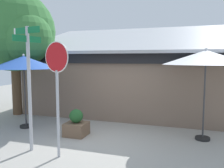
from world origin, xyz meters
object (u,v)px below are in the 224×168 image
object	(u,v)px
sidewalk_planter	(76,125)
patio_umbrella_ivory_center	(206,58)
street_sign_post	(29,76)
patio_umbrella_royal_blue_left	(24,63)
stop_sign	(57,78)
shade_tree	(16,33)

from	to	relation	value
sidewalk_planter	patio_umbrella_ivory_center	bearing A→B (deg)	12.07
street_sign_post	patio_umbrella_royal_blue_left	xyz separation A→B (m)	(-1.54, 1.73, 0.33)
stop_sign	patio_umbrella_ivory_center	xyz separation A→B (m)	(3.52, 2.48, 0.49)
stop_sign	patio_umbrella_ivory_center	world-z (taller)	stop_sign
sidewalk_planter	patio_umbrella_royal_blue_left	bearing A→B (deg)	173.61
stop_sign	patio_umbrella_royal_blue_left	bearing A→B (deg)	142.62
stop_sign	shade_tree	distance (m)	5.49
stop_sign	patio_umbrella_royal_blue_left	xyz separation A→B (m)	(-2.48, 1.89, 0.33)
patio_umbrella_royal_blue_left	sidewalk_planter	size ratio (longest dim) A/B	3.08
street_sign_post	patio_umbrella_ivory_center	bearing A→B (deg)	27.50
patio_umbrella_royal_blue_left	sidewalk_planter	world-z (taller)	patio_umbrella_royal_blue_left
stop_sign	patio_umbrella_royal_blue_left	distance (m)	3.13
patio_umbrella_royal_blue_left	shade_tree	size ratio (longest dim) A/B	0.49
patio_umbrella_royal_blue_left	shade_tree	xyz separation A→B (m)	(-1.54, 1.51, 1.25)
stop_sign	patio_umbrella_ivory_center	bearing A→B (deg)	35.15
patio_umbrella_ivory_center	sidewalk_planter	size ratio (longest dim) A/B	3.25
shade_tree	sidewalk_planter	size ratio (longest dim) A/B	6.29
street_sign_post	sidewalk_planter	distance (m)	2.32
street_sign_post	patio_umbrella_ivory_center	size ratio (longest dim) A/B	1.18
stop_sign	shade_tree	xyz separation A→B (m)	(-4.01, 3.40, 1.58)
patio_umbrella_ivory_center	patio_umbrella_royal_blue_left	bearing A→B (deg)	-174.41
shade_tree	sidewalk_planter	xyz separation A→B (m)	(3.67, -1.75, -3.24)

